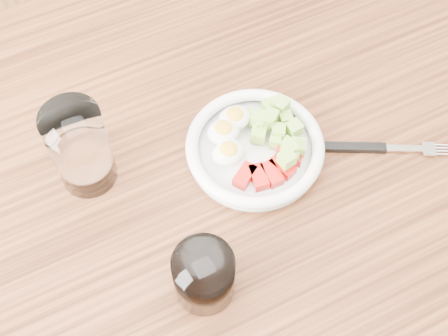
% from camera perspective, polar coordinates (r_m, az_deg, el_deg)
% --- Properties ---
extents(ground, '(4.00, 4.00, 0.00)m').
position_cam_1_polar(ground, '(1.57, 0.51, -14.84)').
color(ground, brown).
rests_on(ground, ground).
extents(dining_table, '(1.50, 0.90, 0.77)m').
position_cam_1_polar(dining_table, '(0.94, 0.82, -4.21)').
color(dining_table, brown).
rests_on(dining_table, ground).
extents(bowl, '(0.19, 0.19, 0.05)m').
position_cam_1_polar(bowl, '(0.86, 2.80, 2.06)').
color(bowl, white).
rests_on(bowl, dining_table).
extents(fork, '(0.18, 0.11, 0.01)m').
position_cam_1_polar(fork, '(0.89, 13.30, 1.80)').
color(fork, black).
rests_on(fork, dining_table).
extents(water_glass, '(0.08, 0.08, 0.14)m').
position_cam_1_polar(water_glass, '(0.82, -13.02, 1.79)').
color(water_glass, white).
rests_on(water_glass, dining_table).
extents(coffee_glass, '(0.07, 0.07, 0.08)m').
position_cam_1_polar(coffee_glass, '(0.75, -1.84, -9.84)').
color(coffee_glass, white).
rests_on(coffee_glass, dining_table).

